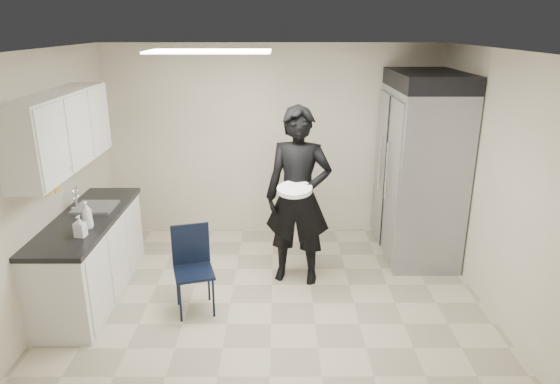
{
  "coord_description": "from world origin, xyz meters",
  "views": [
    {
      "loc": [
        0.08,
        -4.66,
        2.83
      ],
      "look_at": [
        0.09,
        0.2,
        1.18
      ],
      "focal_mm": 32.0,
      "sensor_mm": 36.0,
      "label": 1
    }
  ],
  "objects_px": {
    "lower_counter": "(91,258)",
    "commercial_fridge": "(420,174)",
    "folding_chair": "(194,273)",
    "man_tuxedo": "(298,197)"
  },
  "relations": [
    {
      "from": "lower_counter",
      "to": "commercial_fridge",
      "type": "distance_m",
      "value": 3.98
    },
    {
      "from": "lower_counter",
      "to": "folding_chair",
      "type": "height_order",
      "value": "folding_chair"
    },
    {
      "from": "commercial_fridge",
      "to": "folding_chair",
      "type": "distance_m",
      "value": 3.03
    },
    {
      "from": "man_tuxedo",
      "to": "folding_chair",
      "type": "bearing_deg",
      "value": -135.78
    },
    {
      "from": "commercial_fridge",
      "to": "man_tuxedo",
      "type": "relative_size",
      "value": 1.04
    },
    {
      "from": "folding_chair",
      "to": "lower_counter",
      "type": "bearing_deg",
      "value": 147.86
    },
    {
      "from": "folding_chair",
      "to": "commercial_fridge",
      "type": "bearing_deg",
      "value": 12.5
    },
    {
      "from": "lower_counter",
      "to": "man_tuxedo",
      "type": "bearing_deg",
      "value": 9.0
    },
    {
      "from": "lower_counter",
      "to": "folding_chair",
      "type": "relative_size",
      "value": 2.18
    },
    {
      "from": "lower_counter",
      "to": "man_tuxedo",
      "type": "xyz_separation_m",
      "value": [
        2.24,
        0.36,
        0.58
      ]
    }
  ]
}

